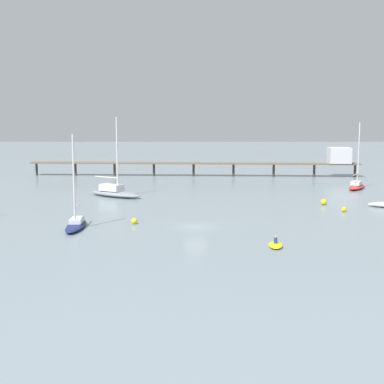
# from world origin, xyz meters

# --- Properties ---
(ground_plane) EXTENTS (400.00, 400.00, 0.00)m
(ground_plane) POSITION_xyz_m (0.00, 0.00, 0.00)
(ground_plane) COLOR gray
(pier) EXTENTS (70.12, 7.01, 6.19)m
(pier) POSITION_xyz_m (14.88, 53.28, 3.58)
(pier) COLOR brown
(pier) RESTS_ON ground_plane
(sailboat_navy) EXTENTS (2.12, 7.91, 10.95)m
(sailboat_navy) POSITION_xyz_m (-13.88, -0.70, 0.63)
(sailboat_navy) COLOR navy
(sailboat_navy) RESTS_ON ground_plane
(sailboat_red) EXTENTS (5.52, 7.56, 11.70)m
(sailboat_red) POSITION_xyz_m (28.89, 33.50, 0.68)
(sailboat_red) COLOR red
(sailboat_red) RESTS_ON ground_plane
(sailboat_gray) EXTENTS (9.86, 7.85, 12.70)m
(sailboat_gray) POSITION_xyz_m (-12.79, 24.21, 0.82)
(sailboat_gray) COLOR gray
(sailboat_gray) RESTS_ON ground_plane
(dinghy_yellow) EXTENTS (1.73, 3.26, 1.14)m
(dinghy_yellow) POSITION_xyz_m (8.05, -9.91, 0.20)
(dinghy_yellow) COLOR yellow
(dinghy_yellow) RESTS_ON ground_plane
(mooring_buoy_mid) EXTENTS (0.72, 0.72, 0.72)m
(mooring_buoy_mid) POSITION_xyz_m (20.37, 10.20, 0.36)
(mooring_buoy_mid) COLOR yellow
(mooring_buoy_mid) RESTS_ON ground_plane
(mooring_buoy_near) EXTENTS (0.74, 0.74, 0.74)m
(mooring_buoy_near) POSITION_xyz_m (-7.32, 1.76, 0.37)
(mooring_buoy_near) COLOR yellow
(mooring_buoy_near) RESTS_ON ground_plane
(mooring_buoy_inner) EXTENTS (0.88, 0.88, 0.88)m
(mooring_buoy_inner) POSITION_xyz_m (18.98, 16.09, 0.44)
(mooring_buoy_inner) COLOR yellow
(mooring_buoy_inner) RESTS_ON ground_plane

